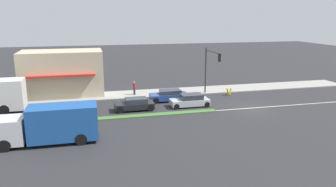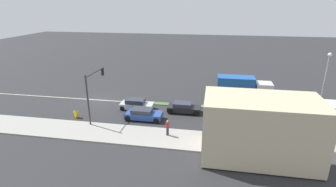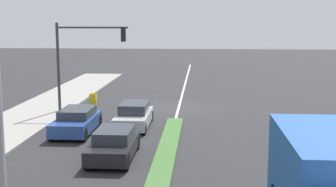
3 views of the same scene
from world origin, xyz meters
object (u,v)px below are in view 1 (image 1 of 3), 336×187
(delivery_truck, at_px, (51,124))
(sedan_silver, at_px, (190,101))
(pedestrian, at_px, (134,88))
(sedan_dark, at_px, (135,104))
(coupe_blue, at_px, (169,95))
(traffic_signal_main, at_px, (210,64))
(warning_aframe_sign, at_px, (229,92))

(delivery_truck, bearing_deg, sedan_silver, -61.74)
(pedestrian, height_order, sedan_dark, pedestrian)
(coupe_blue, bearing_deg, traffic_signal_main, -78.06)
(sedan_silver, distance_m, sedan_dark, 5.97)
(pedestrian, height_order, delivery_truck, delivery_truck)
(coupe_blue, distance_m, sedan_dark, 5.16)
(warning_aframe_sign, height_order, delivery_truck, delivery_truck)
(pedestrian, xyz_separation_m, warning_aframe_sign, (-2.53, -11.26, -0.55))
(coupe_blue, bearing_deg, sedan_silver, -149.70)
(warning_aframe_sign, bearing_deg, pedestrian, 77.33)
(traffic_signal_main, bearing_deg, coupe_blue, 101.94)
(traffic_signal_main, distance_m, sedan_silver, 6.30)
(traffic_signal_main, height_order, sedan_silver, traffic_signal_main)
(pedestrian, distance_m, coupe_blue, 4.92)
(warning_aframe_sign, bearing_deg, traffic_signal_main, 86.18)
(coupe_blue, bearing_deg, warning_aframe_sign, -83.00)
(coupe_blue, relative_size, sedan_dark, 1.05)
(pedestrian, xyz_separation_m, sedan_dark, (-6.29, 0.88, -0.35))
(pedestrian, xyz_separation_m, sedan_silver, (-6.29, -5.09, -0.34))
(warning_aframe_sign, relative_size, coupe_blue, 0.20)
(pedestrian, bearing_deg, coupe_blue, -135.31)
(sedan_dark, bearing_deg, warning_aframe_sign, -72.79)
(traffic_signal_main, distance_m, delivery_truck, 20.53)
(traffic_signal_main, xyz_separation_m, sedan_silver, (-3.92, 3.68, -3.27))
(sedan_silver, bearing_deg, traffic_signal_main, -43.16)
(delivery_truck, relative_size, sedan_silver, 1.81)
(sedan_silver, bearing_deg, coupe_blue, 30.30)
(warning_aframe_sign, height_order, coupe_blue, coupe_blue)
(warning_aframe_sign, distance_m, sedan_silver, 7.23)
(pedestrian, bearing_deg, traffic_signal_main, -105.10)
(traffic_signal_main, height_order, pedestrian, traffic_signal_main)
(warning_aframe_sign, relative_size, sedan_silver, 0.20)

